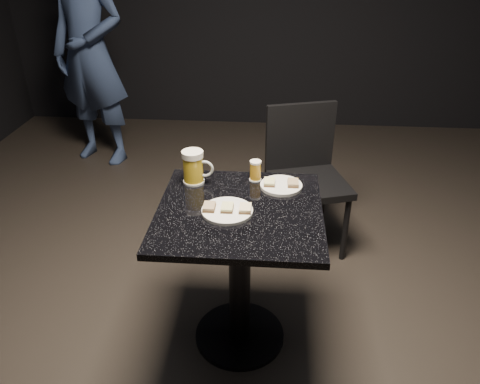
{
  "coord_description": "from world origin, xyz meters",
  "views": [
    {
      "loc": [
        0.13,
        -1.69,
        1.78
      ],
      "look_at": [
        0.0,
        0.02,
        0.82
      ],
      "focal_mm": 35.0,
      "sensor_mm": 36.0,
      "label": 1
    }
  ],
  "objects_px": {
    "plate_small": "(281,186)",
    "table": "(240,255)",
    "beer_tumbler": "(255,171)",
    "chair": "(305,171)",
    "beer_mug": "(194,167)",
    "plate_large": "(227,211)",
    "patron": "(90,53)"
  },
  "relations": [
    {
      "from": "patron",
      "to": "beer_mug",
      "type": "distance_m",
      "value": 2.14
    },
    {
      "from": "table",
      "to": "beer_mug",
      "type": "relative_size",
      "value": 4.75
    },
    {
      "from": "plate_large",
      "to": "plate_small",
      "type": "xyz_separation_m",
      "value": [
        0.22,
        0.24,
        0.0
      ]
    },
    {
      "from": "plate_large",
      "to": "table",
      "type": "height_order",
      "value": "plate_large"
    },
    {
      "from": "plate_small",
      "to": "beer_tumbler",
      "type": "xyz_separation_m",
      "value": [
        -0.12,
        0.06,
        0.04
      ]
    },
    {
      "from": "patron",
      "to": "beer_tumbler",
      "type": "xyz_separation_m",
      "value": [
        1.42,
        -1.76,
        -0.12
      ]
    },
    {
      "from": "plate_small",
      "to": "table",
      "type": "bearing_deg",
      "value": -130.27
    },
    {
      "from": "plate_small",
      "to": "beer_tumbler",
      "type": "height_order",
      "value": "beer_tumbler"
    },
    {
      "from": "chair",
      "to": "beer_mug",
      "type": "bearing_deg",
      "value": -130.3
    },
    {
      "from": "beer_mug",
      "to": "table",
      "type": "bearing_deg",
      "value": -44.07
    },
    {
      "from": "beer_mug",
      "to": "chair",
      "type": "relative_size",
      "value": 0.18
    },
    {
      "from": "plate_large",
      "to": "chair",
      "type": "xyz_separation_m",
      "value": [
        0.38,
        0.92,
        -0.25
      ]
    },
    {
      "from": "plate_small",
      "to": "beer_tumbler",
      "type": "distance_m",
      "value": 0.14
    },
    {
      "from": "plate_large",
      "to": "plate_small",
      "type": "relative_size",
      "value": 1.12
    },
    {
      "from": "table",
      "to": "chair",
      "type": "distance_m",
      "value": 0.94
    },
    {
      "from": "beer_mug",
      "to": "chair",
      "type": "height_order",
      "value": "beer_mug"
    },
    {
      "from": "beer_tumbler",
      "to": "patron",
      "type": "bearing_deg",
      "value": 128.9
    },
    {
      "from": "plate_large",
      "to": "chair",
      "type": "height_order",
      "value": "chair"
    },
    {
      "from": "plate_small",
      "to": "chair",
      "type": "xyz_separation_m",
      "value": [
        0.16,
        0.68,
        -0.25
      ]
    },
    {
      "from": "plate_small",
      "to": "beer_mug",
      "type": "distance_m",
      "value": 0.41
    },
    {
      "from": "patron",
      "to": "beer_mug",
      "type": "height_order",
      "value": "patron"
    },
    {
      "from": "chair",
      "to": "plate_large",
      "type": "bearing_deg",
      "value": -112.57
    },
    {
      "from": "plate_large",
      "to": "beer_tumbler",
      "type": "bearing_deg",
      "value": 71.12
    },
    {
      "from": "beer_tumbler",
      "to": "chair",
      "type": "relative_size",
      "value": 0.11
    },
    {
      "from": "patron",
      "to": "beer_tumbler",
      "type": "distance_m",
      "value": 2.27
    },
    {
      "from": "beer_mug",
      "to": "plate_small",
      "type": "bearing_deg",
      "value": -2.14
    },
    {
      "from": "table",
      "to": "chair",
      "type": "relative_size",
      "value": 0.85
    },
    {
      "from": "patron",
      "to": "beer_tumbler",
      "type": "height_order",
      "value": "patron"
    },
    {
      "from": "plate_large",
      "to": "plate_small",
      "type": "distance_m",
      "value": 0.33
    },
    {
      "from": "plate_small",
      "to": "plate_large",
      "type": "bearing_deg",
      "value": -133.12
    },
    {
      "from": "plate_small",
      "to": "table",
      "type": "relative_size",
      "value": 0.26
    },
    {
      "from": "beer_tumbler",
      "to": "chair",
      "type": "height_order",
      "value": "chair"
    }
  ]
}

